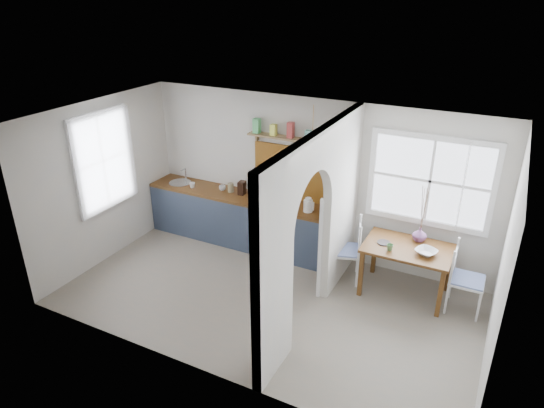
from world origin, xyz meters
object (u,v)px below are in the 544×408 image
at_px(dining_table, 405,270).
at_px(chair_left, 344,249).
at_px(kettle, 308,205).
at_px(vase, 420,234).

height_order(dining_table, chair_left, chair_left).
xyz_separation_m(kettle, vase, (1.71, 0.08, -0.15)).
relative_size(dining_table, chair_left, 1.21).
bearing_deg(vase, kettle, -177.34).
bearing_deg(chair_left, kettle, -124.12).
relative_size(dining_table, vase, 5.83).
bearing_deg(chair_left, vase, 88.41).
bearing_deg(chair_left, dining_table, 74.54).
bearing_deg(kettle, vase, -7.02).
bearing_deg(vase, dining_table, -110.21).
bearing_deg(kettle, dining_table, -15.89).
xyz_separation_m(dining_table, kettle, (-1.62, 0.18, 0.63)).
xyz_separation_m(dining_table, chair_left, (-0.92, -0.03, 0.12)).
distance_m(chair_left, vase, 1.11).
bearing_deg(kettle, chair_left, -26.30).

